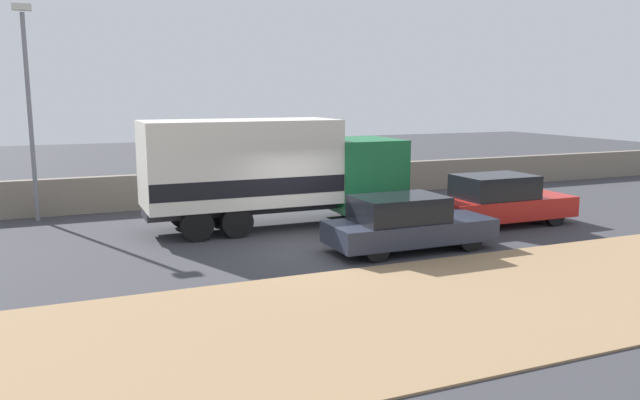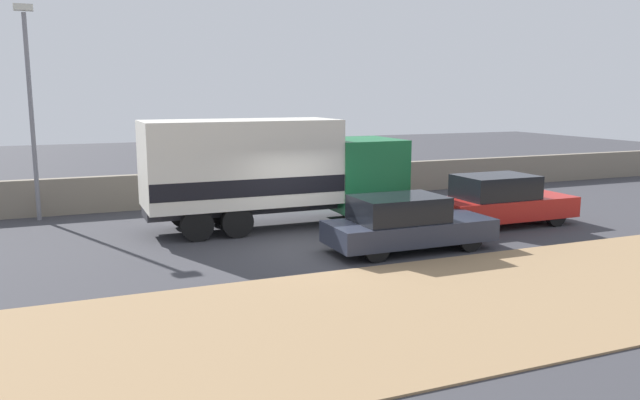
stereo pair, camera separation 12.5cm
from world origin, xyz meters
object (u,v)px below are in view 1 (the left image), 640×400
(street_lamp, at_px, (29,98))
(box_truck, at_px, (270,170))
(car_sedan_second, at_px, (500,200))
(car_hatchback, at_px, (406,223))

(street_lamp, xyz_separation_m, box_truck, (6.66, -3.92, -2.17))
(box_truck, relative_size, car_sedan_second, 1.78)
(car_hatchback, bearing_deg, box_truck, 119.52)
(box_truck, bearing_deg, car_sedan_second, -20.70)
(street_lamp, height_order, box_truck, street_lamp)
(street_lamp, bearing_deg, car_hatchback, -41.87)
(car_hatchback, bearing_deg, street_lamp, 138.13)
(street_lamp, distance_m, car_hatchback, 12.54)
(box_truck, relative_size, car_hatchback, 1.81)
(box_truck, height_order, car_hatchback, box_truck)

